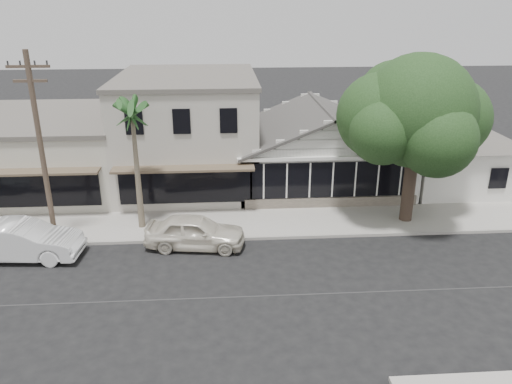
{
  "coord_description": "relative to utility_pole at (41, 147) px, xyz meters",
  "views": [
    {
      "loc": [
        -0.88,
        -16.78,
        10.94
      ],
      "look_at": [
        0.65,
        6.0,
        2.09
      ],
      "focal_mm": 35.0,
      "sensor_mm": 36.0,
      "label": 1
    }
  ],
  "objects": [
    {
      "name": "ground",
      "position": [
        9.0,
        -5.2,
        -4.79
      ],
      "size": [
        140.0,
        140.0,
        0.0
      ],
      "primitive_type": "plane",
      "color": "black",
      "rests_on": "ground"
    },
    {
      "name": "sidewalk_north",
      "position": [
        1.0,
        1.55,
        -4.71
      ],
      "size": [
        90.0,
        3.5,
        0.15
      ],
      "primitive_type": "cube",
      "color": "#9E9991",
      "rests_on": "ground"
    },
    {
      "name": "corner_shop",
      "position": [
        14.0,
        7.27,
        -2.17
      ],
      "size": [
        10.4,
        8.6,
        5.1
      ],
      "color": "white",
      "rests_on": "ground"
    },
    {
      "name": "side_cottage",
      "position": [
        22.2,
        6.3,
        -3.29
      ],
      "size": [
        6.0,
        6.0,
        3.0
      ],
      "primitive_type": "cube",
      "color": "white",
      "rests_on": "ground"
    },
    {
      "name": "row_building_near",
      "position": [
        6.0,
        8.3,
        -1.54
      ],
      "size": [
        8.0,
        10.0,
        6.5
      ],
      "primitive_type": "cube",
      "color": "#B9B2A7",
      "rests_on": "ground"
    },
    {
      "name": "row_building_midnear",
      "position": [
        -3.0,
        8.3,
        -2.69
      ],
      "size": [
        10.0,
        10.0,
        4.2
      ],
      "primitive_type": "cube",
      "color": "beige",
      "rests_on": "ground"
    },
    {
      "name": "utility_pole",
      "position": [
        0.0,
        0.0,
        0.0
      ],
      "size": [
        1.8,
        0.24,
        9.0
      ],
      "color": "brown",
      "rests_on": "ground"
    },
    {
      "name": "car_0",
      "position": [
        6.69,
        -0.8,
        -4.0
      ],
      "size": [
        4.85,
        2.45,
        1.58
      ],
      "primitive_type": "imported",
      "rotation": [
        0.0,
        0.0,
        1.44
      ],
      "color": "silver",
      "rests_on": "ground"
    },
    {
      "name": "car_1",
      "position": [
        -0.98,
        -1.36,
        -3.93
      ],
      "size": [
        5.35,
        2.21,
        1.72
      ],
      "primitive_type": "imported",
      "rotation": [
        0.0,
        0.0,
        1.49
      ],
      "color": "white",
      "rests_on": "ground"
    },
    {
      "name": "shade_tree",
      "position": [
        17.47,
        1.57,
        0.91
      ],
      "size": [
        7.81,
        7.06,
        8.66
      ],
      "rotation": [
        0.0,
        0.0,
        0.26
      ],
      "color": "#413327",
      "rests_on": "ground"
    },
    {
      "name": "palm_east",
      "position": [
        3.88,
        1.35,
        1.21
      ],
      "size": [
        2.53,
        2.53,
        7.02
      ],
      "color": "#726651",
      "rests_on": "ground"
    }
  ]
}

